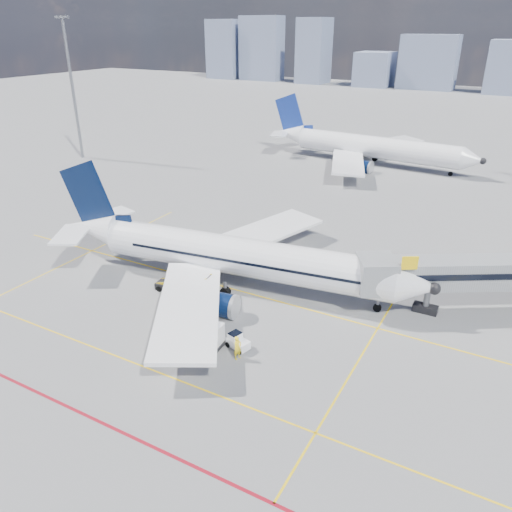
{
  "coord_description": "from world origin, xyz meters",
  "views": [
    {
      "loc": [
        22.39,
        -29.25,
        24.04
      ],
      "look_at": [
        1.65,
        8.45,
        4.0
      ],
      "focal_mm": 35.0,
      "sensor_mm": 36.0,
      "label": 1
    }
  ],
  "objects": [
    {
      "name": "ramp_worker",
      "position": [
        5.51,
        -1.57,
        1.0
      ],
      "size": [
        0.67,
        0.84,
        2.0
      ],
      "primitive_type": "imported",
      "rotation": [
        0.0,
        0.0,
        1.28
      ],
      "color": "yellow",
      "rests_on": "ground"
    },
    {
      "name": "main_aircraft",
      "position": [
        -1.68,
        8.77,
        3.22
      ],
      "size": [
        39.32,
        34.15,
        11.52
      ],
      "rotation": [
        0.0,
        0.0,
        0.13
      ],
      "color": "white",
      "rests_on": "ground"
    },
    {
      "name": "ground",
      "position": [
        0.0,
        0.0,
        0.0
      ],
      "size": [
        420.0,
        420.0,
        0.0
      ],
      "primitive_type": "plane",
      "color": "gray",
      "rests_on": "ground"
    },
    {
      "name": "floodlight_mast_nw",
      "position": [
        -55.0,
        40.0,
        13.59
      ],
      "size": [
        3.2,
        0.61,
        25.45
      ],
      "color": "gray",
      "rests_on": "ground"
    },
    {
      "name": "distant_skyline",
      "position": [
        4.15,
        190.0,
        11.76
      ],
      "size": [
        243.5,
        15.5,
        31.56
      ],
      "color": "gray",
      "rests_on": "ground"
    },
    {
      "name": "belt_loader",
      "position": [
        -5.23,
        4.92,
        0.63
      ],
      "size": [
        6.03,
        1.99,
        2.43
      ],
      "rotation": [
        0.0,
        0.0,
        0.1
      ],
      "color": "black",
      "rests_on": "ground"
    },
    {
      "name": "apron_markings",
      "position": [
        -0.58,
        -3.91,
        0.01
      ],
      "size": [
        90.0,
        35.12,
        0.01
      ],
      "color": "yellow",
      "rests_on": "ground"
    },
    {
      "name": "second_aircraft",
      "position": [
        -4.31,
        62.6,
        3.22
      ],
      "size": [
        41.23,
        35.88,
        12.04
      ],
      "rotation": [
        0.0,
        0.0,
        -0.08
      ],
      "color": "white",
      "rests_on": "ground"
    },
    {
      "name": "baggage_tug",
      "position": [
        4.74,
        -0.34,
        0.63
      ],
      "size": [
        2.12,
        1.6,
        1.33
      ],
      "rotation": [
        0.0,
        0.0,
        -0.27
      ],
      "color": "white",
      "rests_on": "ground"
    },
    {
      "name": "cargo_dolly",
      "position": [
        1.93,
        -1.35,
        1.15
      ],
      "size": [
        3.93,
        1.95,
        2.09
      ],
      "rotation": [
        0.0,
        0.0,
        0.07
      ],
      "color": "black",
      "rests_on": "ground"
    }
  ]
}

